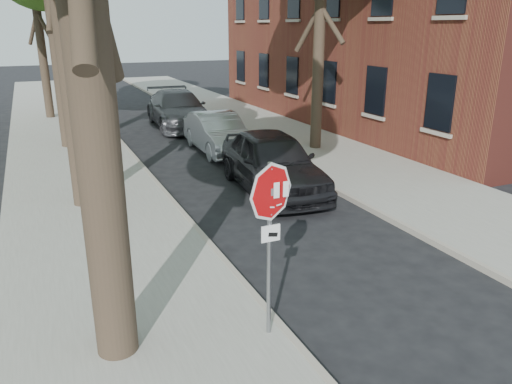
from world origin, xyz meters
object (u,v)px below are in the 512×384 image
car_a (272,162)px  car_b (218,133)px  stop_sign (270,218)px  car_c (178,109)px

car_a → car_b: car_a is taller
stop_sign → car_b: (3.30, 11.27, -1.24)m
car_b → stop_sign: bearing=-104.6°
stop_sign → car_a: (3.13, 6.35, -1.11)m
car_a → car_c: (0.17, 10.18, -0.03)m
car_a → car_b: (0.17, 4.93, -0.13)m
car_c → car_a: bearing=-87.1°
stop_sign → car_b: stop_sign is taller
car_a → car_c: 10.19m
stop_sign → car_a: 7.16m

